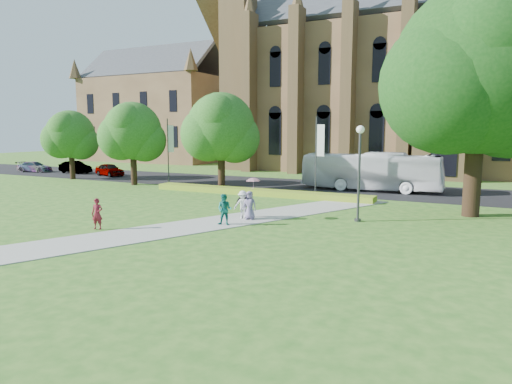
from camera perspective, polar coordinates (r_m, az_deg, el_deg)
The scene contains 23 objects.
ground at distance 23.12m, azimuth -10.03°, elevation -4.85°, with size 160.00×160.00×0.00m, color #2B621D.
road at distance 40.70m, azimuth 6.98°, elevation 0.69°, with size 160.00×10.00×0.02m, color black.
footpath at distance 23.90m, azimuth -8.60°, elevation -4.35°, with size 3.20×30.00×0.04m, color #B2B2A8.
flower_hedge at distance 35.23m, azimuth 0.18°, elevation -0.01°, with size 18.00×1.40×0.45m, color gold.
cathedral at distance 58.44m, azimuth 23.74°, elevation 15.00°, with size 52.60×18.25×28.00m.
building_west at distance 76.71m, azimuth -11.94°, elevation 10.78°, with size 22.00×14.00×18.30m.
streetlamp at distance 25.35m, azimuth 12.80°, elevation 3.72°, with size 0.44×0.44×5.24m.
large_tree at distance 29.25m, azimuth 26.16°, elevation 13.60°, with size 9.60×9.60×13.20m.
street_tree_0 at distance 42.92m, azimuth -15.19°, elevation 7.35°, with size 5.20×5.20×7.50m.
street_tree_1 at distance 37.97m, azimuth -4.40°, elevation 8.10°, with size 5.60×5.60×8.05m.
street_tree_2 at distance 50.02m, azimuth -22.17°, elevation 6.68°, with size 4.80×4.80×6.95m.
banner_pole_0 at distance 35.20m, azimuth 7.68°, elevation 5.09°, with size 0.70×0.10×6.00m.
banner_pole_1 at distance 41.89m, azimuth -10.82°, elevation 5.45°, with size 0.70×0.10×6.00m.
tour_coach at distance 38.74m, azimuth 14.18°, elevation 2.51°, with size 2.65×11.32×3.15m, color white.
car_0 at distance 52.06m, azimuth -17.83°, elevation 2.68°, with size 1.60×3.98×1.36m, color gray.
car_1 at distance 56.52m, azimuth -21.66°, elevation 2.89°, with size 1.47×4.20×1.39m, color gray.
car_2 at distance 60.30m, azimuth -25.92°, elevation 2.85°, with size 1.70×4.19×1.22m, color gray.
pedestrian_0 at distance 24.25m, azimuth -19.24°, elevation -2.58°, with size 0.57×0.38×1.57m, color maroon.
pedestrian_1 at distance 23.94m, azimuth -3.95°, elevation -2.20°, with size 0.80×0.62×1.65m, color #166E63.
pedestrian_2 at distance 25.63m, azimuth -1.65°, elevation -1.59°, with size 1.02×0.59×1.58m, color silver.
pedestrian_3 at distance 26.04m, azimuth -1.58°, elevation -1.48°, with size 0.91×0.38×1.55m, color black.
pedestrian_4 at distance 25.40m, azimuth -0.81°, elevation -1.66°, with size 0.78×0.51×1.59m, color slate.
parasol at distance 25.25m, azimuth -0.35°, elevation 0.86°, with size 0.75×0.75×0.66m, color #EBA5B5.
Camera 1 is at (13.54, -18.06, 5.02)m, focal length 32.00 mm.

